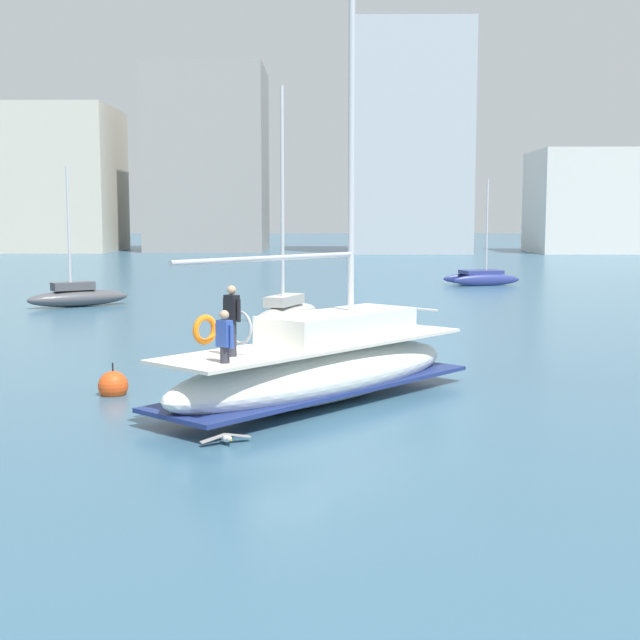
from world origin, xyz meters
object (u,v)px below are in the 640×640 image
object	(u,v)px
moored_sloop_near	(481,276)
mooring_buoy	(113,386)
moored_cutter_left	(78,296)
seagull	(226,438)
main_sailboat	(321,365)
moored_sloop_far	(287,312)

from	to	relation	value
moored_sloop_near	mooring_buoy	size ratio (longest dim) A/B	6.95
moored_sloop_near	moored_cutter_left	size ratio (longest dim) A/B	0.99
moored_cutter_left	mooring_buoy	xyz separation A→B (m)	(7.07, -22.22, -0.31)
seagull	mooring_buoy	world-z (taller)	mooring_buoy
moored_cutter_left	moored_sloop_near	bearing A→B (deg)	32.28
main_sailboat	moored_sloop_near	bearing A→B (deg)	74.73
main_sailboat	seagull	xyz separation A→B (m)	(-1.88, -4.19, -0.79)
moored_sloop_near	moored_sloop_far	world-z (taller)	moored_sloop_far
seagull	main_sailboat	bearing A→B (deg)	65.85
main_sailboat	mooring_buoy	distance (m)	5.43
moored_sloop_near	moored_cutter_left	world-z (taller)	moored_cutter_left
main_sailboat	moored_cutter_left	distance (m)	26.15
moored_sloop_far	seagull	xyz separation A→B (m)	(-0.33, -19.02, -0.50)
moored_sloop_far	seagull	world-z (taller)	moored_sloop_far
seagull	moored_sloop_far	bearing A→B (deg)	89.00
moored_sloop_near	moored_sloop_far	distance (m)	25.32
moored_cutter_left	seagull	distance (m)	29.17
seagull	moored_cutter_left	bearing A→B (deg)	111.16
moored_sloop_near	mooring_buoy	bearing A→B (deg)	-113.03
main_sailboat	mooring_buoy	size ratio (longest dim) A/B	14.58
moored_cutter_left	mooring_buoy	distance (m)	23.32
moored_sloop_far	mooring_buoy	xyz separation A→B (m)	(-3.79, -14.04, -0.40)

